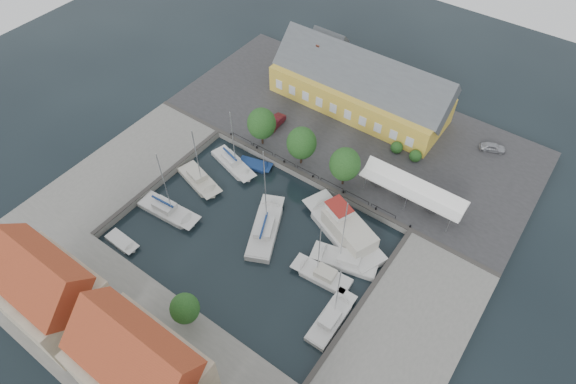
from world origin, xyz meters
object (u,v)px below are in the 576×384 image
object	(u,v)px
warehouse	(357,86)
east_boat_a	(346,262)
west_boat_b	(199,181)
trawler	(345,231)
east_boat_b	(323,276)
west_boat_a	(233,164)
launch_nw	(254,166)
center_sailboat	(265,230)
tent_canopy	(413,188)
west_boat_d	(168,211)
east_boat_c	(331,320)
car_silver	(493,147)
launch_sw	(122,242)
car_red	(275,123)

from	to	relation	value
warehouse	east_boat_a	bearing A→B (deg)	-61.47
warehouse	west_boat_b	xyz separation A→B (m)	(-9.52, -27.09, -4.17)
trawler	east_boat_b	size ratio (longest dim) A/B	1.33
west_boat_a	launch_nw	size ratio (longest dim) A/B	2.09
center_sailboat	tent_canopy	bearing A→B (deg)	48.18
west_boat_d	east_boat_a	bearing A→B (deg)	16.77
east_boat_a	east_boat_c	world-z (taller)	east_boat_a
warehouse	trawler	xyz separation A→B (m)	(12.19, -23.13, -3.41)
east_boat_a	west_boat_a	world-z (taller)	east_boat_a
car_silver	west_boat_d	size ratio (longest dim) A/B	0.31
west_boat_d	launch_sw	world-z (taller)	west_boat_d
warehouse	west_boat_a	bearing A→B (deg)	-109.46
east_boat_c	launch_nw	size ratio (longest dim) A/B	1.88
car_red	east_boat_b	bearing A→B (deg)	-45.00
tent_canopy	trawler	bearing A→B (deg)	-115.44
east_boat_a	west_boat_b	size ratio (longest dim) A/B	1.09
tent_canopy	east_boat_c	distance (m)	20.66
car_red	east_boat_c	bearing A→B (deg)	-46.25
car_silver	launch_nw	xyz separation A→B (m)	(-27.13, -22.28, -1.54)
west_boat_a	car_silver	bearing A→B (deg)	38.97
east_boat_b	launch_nw	distance (m)	20.83
center_sailboat	west_boat_d	world-z (taller)	center_sailboat
west_boat_d	car_silver	bearing A→B (deg)	49.05
west_boat_a	west_boat_d	bearing A→B (deg)	-96.78
trawler	west_boat_d	world-z (taller)	west_boat_d
car_red	west_boat_a	world-z (taller)	west_boat_a
tent_canopy	car_silver	xyz separation A→B (m)	(5.42, 16.08, -2.06)
tent_canopy	west_boat_a	bearing A→B (deg)	-161.85
center_sailboat	launch_sw	bearing A→B (deg)	-138.67
center_sailboat	launch_nw	distance (m)	12.06
launch_sw	car_silver	bearing A→B (deg)	52.99
warehouse	tent_canopy	distance (m)	21.63
trawler	west_boat_b	world-z (taller)	west_boat_b
west_boat_a	launch_nw	xyz separation A→B (m)	(2.60, 1.77, -0.18)
east_boat_b	east_boat_c	bearing A→B (deg)	-48.19
center_sailboat	east_boat_c	size ratio (longest dim) A/B	1.40
east_boat_c	west_boat_d	world-z (taller)	west_boat_d
tent_canopy	west_boat_a	world-z (taller)	west_boat_a
east_boat_b	east_boat_c	size ratio (longest dim) A/B	1.04
east_boat_c	west_boat_d	distance (m)	26.16
car_silver	warehouse	bearing A→B (deg)	72.89
tent_canopy	west_boat_b	size ratio (longest dim) A/B	1.29
trawler	launch_nw	distance (m)	17.59
west_boat_b	warehouse	bearing A→B (deg)	70.63
car_red	center_sailboat	xyz separation A→B (m)	(10.65, -16.38, -1.35)
launch_sw	car_red	bearing A→B (deg)	83.79
tent_canopy	east_boat_b	size ratio (longest dim) A/B	1.35
east_boat_b	warehouse	bearing A→B (deg)	113.81
car_red	trawler	xyz separation A→B (m)	(19.41, -10.94, -0.70)
warehouse	car_silver	distance (m)	22.30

